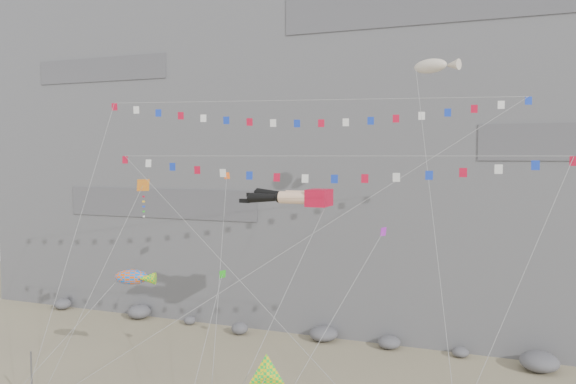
% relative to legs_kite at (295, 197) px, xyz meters
% --- Properties ---
extents(cliff, '(80.00, 28.00, 50.00)m').
position_rel_legs_kite_xyz_m(cliff, '(-0.57, 24.44, 11.16)').
color(cliff, slate).
rests_on(cliff, ground).
extents(talus_boulders, '(60.00, 3.00, 1.20)m').
position_rel_legs_kite_xyz_m(talus_boulders, '(-0.57, 9.44, -13.24)').
color(talus_boulders, '#5D5D61').
rests_on(talus_boulders, ground).
extents(anchor_pole_left, '(0.12, 0.12, 4.10)m').
position_rel_legs_kite_xyz_m(anchor_pole_left, '(-14.37, -11.07, -11.79)').
color(anchor_pole_left, slate).
rests_on(anchor_pole_left, ground).
extents(legs_kite, '(6.92, 17.41, 21.31)m').
position_rel_legs_kite_xyz_m(legs_kite, '(0.00, 0.00, 0.00)').
color(legs_kite, red).
rests_on(legs_kite, ground).
extents(flag_banner_upper, '(30.16, 15.29, 28.65)m').
position_rel_legs_kite_xyz_m(flag_banner_upper, '(1.12, -0.11, 7.04)').
color(flag_banner_upper, red).
rests_on(flag_banner_upper, ground).
extents(flag_banner_lower, '(29.59, 7.04, 19.80)m').
position_rel_legs_kite_xyz_m(flag_banner_lower, '(3.22, -4.14, 3.02)').
color(flag_banner_lower, red).
rests_on(flag_banner_lower, ground).
extents(harlequin_kite, '(4.76, 8.22, 16.72)m').
position_rel_legs_kite_xyz_m(harlequin_kite, '(-10.80, -3.49, 0.81)').
color(harlequin_kite, red).
rests_on(harlequin_kite, ground).
extents(fish_windsock, '(7.00, 9.21, 12.31)m').
position_rel_legs_kite_xyz_m(fish_windsock, '(-11.03, -4.78, -5.85)').
color(fish_windsock, '#E5520B').
rests_on(fish_windsock, ground).
extents(delta_kite, '(3.10, 3.62, 6.95)m').
position_rel_legs_kite_xyz_m(delta_kite, '(2.83, -12.22, -8.49)').
color(delta_kite, yellow).
rests_on(delta_kite, ground).
extents(blimp_windsock, '(5.24, 12.54, 25.90)m').
position_rel_legs_kite_xyz_m(blimp_windsock, '(9.44, 1.81, 9.25)').
color(blimp_windsock, beige).
rests_on(blimp_windsock, ground).
extents(small_kite_a, '(6.77, 15.55, 22.16)m').
position_rel_legs_kite_xyz_m(small_kite_a, '(-6.56, 1.93, 1.15)').
color(small_kite_a, '#FF5815').
rests_on(small_kite_a, ground).
extents(small_kite_b, '(6.11, 10.69, 16.49)m').
position_rel_legs_kite_xyz_m(small_kite_b, '(7.06, -2.90, -2.03)').
color(small_kite_b, '#AB22C6').
rests_on(small_kite_b, ground).
extents(small_kite_c, '(3.27, 11.88, 14.36)m').
position_rel_legs_kite_xyz_m(small_kite_c, '(-3.87, -4.23, -5.35)').
color(small_kite_c, green).
rests_on(small_kite_c, ground).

